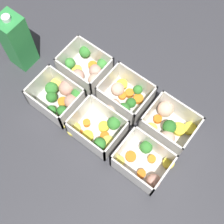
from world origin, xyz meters
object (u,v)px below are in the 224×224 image
object	(u,v)px
container_far_right	(169,125)
container_near_left	(61,97)
container_near_center	(99,130)
container_far_center	(124,97)
container_near_right	(145,163)
container_far_left	(86,69)
juice_carton	(17,41)

from	to	relation	value
container_far_right	container_near_left	bearing A→B (deg)	-157.95
container_near_center	container_far_center	size ratio (longest dim) A/B	1.09
container_near_right	container_far_center	distance (m)	0.20
container_near_left	container_near_right	size ratio (longest dim) A/B	1.04
container_near_left	container_far_left	bearing A→B (deg)	90.97
container_near_center	container_far_right	world-z (taller)	same
container_near_center	juice_carton	world-z (taller)	juice_carton
container_near_left	container_far_center	xyz separation A→B (m)	(0.14, 0.11, -0.00)
container_near_left	container_far_right	world-z (taller)	same
container_near_left	container_far_center	world-z (taller)	same
container_near_center	container_far_left	size ratio (longest dim) A/B	0.99
container_near_left	container_near_center	bearing A→B (deg)	-4.82
container_near_left	container_far_right	distance (m)	0.32
container_far_center	container_far_right	bearing A→B (deg)	2.51
container_near_center	container_near_right	xyz separation A→B (m)	(0.15, 0.00, -0.00)
container_far_left	juice_carton	bearing A→B (deg)	-156.77
container_near_left	container_near_right	xyz separation A→B (m)	(0.31, -0.01, -0.00)
container_near_left	container_near_center	xyz separation A→B (m)	(0.15, -0.01, -0.00)
container_far_center	container_far_left	bearing A→B (deg)	177.89
container_far_left	container_far_right	xyz separation A→B (m)	(0.30, 0.00, -0.00)
juice_carton	container_near_center	bearing A→B (deg)	-8.52
container_near_left	juice_carton	size ratio (longest dim) A/B	0.75
container_near_center	container_near_right	bearing A→B (deg)	1.25
container_far_left	container_far_right	size ratio (longest dim) A/B	1.08
container_near_left	container_near_center	size ratio (longest dim) A/B	1.02
container_far_left	container_far_right	bearing A→B (deg)	0.25
container_far_left	juice_carton	size ratio (longest dim) A/B	0.74
container_near_left	container_far_center	bearing A→B (deg)	38.23
juice_carton	container_near_left	bearing A→B (deg)	-11.42
container_far_right	container_near_center	bearing A→B (deg)	-137.65
container_near_right	container_far_left	bearing A→B (deg)	157.36
container_near_center	container_near_left	bearing A→B (deg)	175.18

